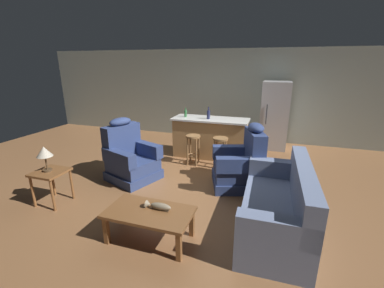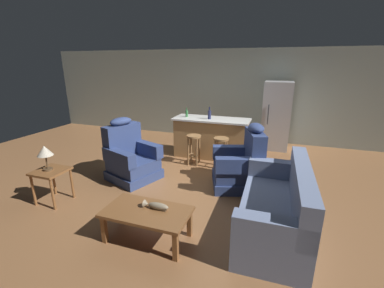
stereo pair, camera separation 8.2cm
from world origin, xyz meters
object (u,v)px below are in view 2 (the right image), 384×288
(bar_stool_left, at_px, (194,144))
(bottle_short_amber, at_px, (209,114))
(coffee_table, at_px, (147,214))
(table_lamp, at_px, (45,152))
(fish_figurine, at_px, (156,206))
(refrigerator, at_px, (276,116))
(recliner_near_lamp, at_px, (130,158))
(bottle_tall_green, at_px, (187,113))
(couch, at_px, (278,208))
(recliner_near_island, at_px, (241,165))
(kitchen_island, at_px, (211,138))
(end_table, at_px, (51,176))
(bar_stool_right, at_px, (221,147))

(bar_stool_left, xyz_separation_m, bottle_short_amber, (0.20, 0.55, 0.59))
(coffee_table, relative_size, table_lamp, 2.68)
(fish_figurine, bearing_deg, refrigerator, 73.64)
(fish_figurine, bearing_deg, recliner_near_lamp, 131.23)
(bottle_tall_green, bearing_deg, couch, -48.59)
(bar_stool_left, bearing_deg, recliner_near_island, -32.57)
(recliner_near_lamp, bearing_deg, bottle_tall_green, 92.68)
(table_lamp, bearing_deg, recliner_near_lamp, 59.20)
(fish_figurine, relative_size, kitchen_island, 0.19)
(bottle_short_amber, bearing_deg, bar_stool_left, -109.60)
(coffee_table, distance_m, bottle_short_amber, 3.29)
(refrigerator, bearing_deg, couch, -87.18)
(table_lamp, relative_size, bar_stool_left, 0.60)
(fish_figurine, height_order, couch, couch)
(couch, distance_m, bar_stool_left, 2.67)
(bottle_tall_green, height_order, bottle_short_amber, bottle_short_amber)
(coffee_table, bearing_deg, kitchen_island, 90.79)
(fish_figurine, relative_size, couch, 0.18)
(table_lamp, bearing_deg, end_table, 13.04)
(fish_figurine, relative_size, bottle_tall_green, 1.49)
(bottle_short_amber, bearing_deg, fish_figurine, -86.89)
(bar_stool_right, xyz_separation_m, refrigerator, (1.05, 1.83, 0.41))
(fish_figurine, height_order, bottle_tall_green, bottle_tall_green)
(recliner_near_lamp, height_order, recliner_near_island, same)
(fish_figurine, xyz_separation_m, bar_stool_right, (0.25, 2.59, 0.01))
(coffee_table, bearing_deg, bottle_short_amber, 91.36)
(recliner_near_island, distance_m, bottle_short_amber, 1.74)
(refrigerator, relative_size, bottle_tall_green, 7.70)
(coffee_table, xyz_separation_m, recliner_near_island, (0.90, 1.92, 0.06))
(couch, distance_m, end_table, 3.53)
(coffee_table, height_order, end_table, end_table)
(couch, distance_m, bottle_tall_green, 3.47)
(refrigerator, bearing_deg, kitchen_island, -140.13)
(kitchen_island, bearing_deg, refrigerator, 39.87)
(end_table, relative_size, table_lamp, 1.37)
(end_table, bearing_deg, couch, 6.44)
(bottle_tall_green, relative_size, bottle_short_amber, 0.80)
(end_table, relative_size, bottle_tall_green, 2.45)
(recliner_near_lamp, height_order, bar_stool_right, recliner_near_lamp)
(couch, relative_size, end_table, 3.42)
(recliner_near_lamp, height_order, bar_stool_left, recliner_near_lamp)
(bar_stool_right, relative_size, bottle_tall_green, 2.97)
(bar_stool_right, height_order, bottle_tall_green, bottle_tall_green)
(end_table, xyz_separation_m, bar_stool_right, (2.27, 2.32, 0.01))
(couch, xyz_separation_m, recliner_near_island, (-0.68, 1.17, 0.08))
(bar_stool_left, xyz_separation_m, bar_stool_right, (0.62, 0.00, 0.00))
(couch, bearing_deg, end_table, 5.36)
(fish_figurine, relative_size, bar_stool_right, 0.50)
(coffee_table, relative_size, bar_stool_right, 1.62)
(table_lamp, relative_size, bottle_short_amber, 1.43)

